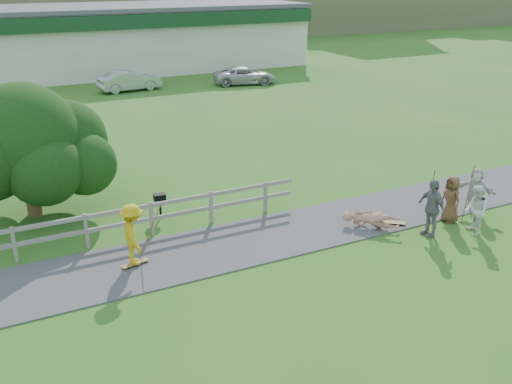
{
  "coord_description": "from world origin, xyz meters",
  "views": [
    {
      "loc": [
        -6.39,
        -12.62,
        7.81
      ],
      "look_at": [
        0.98,
        2.0,
        1.37
      ],
      "focal_mm": 40.0,
      "sensor_mm": 36.0,
      "label": 1
    }
  ],
  "objects_px": {
    "skater_rider": "(133,238)",
    "car_silver": "(129,81)",
    "skater_fallen": "(370,219)",
    "spectator_b": "(432,208)",
    "spectator_c": "(451,199)",
    "spectator_d": "(475,190)",
    "car_white": "(245,75)",
    "tree": "(28,164)",
    "spectator_a": "(476,211)",
    "bbq": "(160,206)"
  },
  "relations": [
    {
      "from": "spectator_a",
      "to": "car_white",
      "type": "distance_m",
      "value": 26.15
    },
    {
      "from": "spectator_b",
      "to": "car_white",
      "type": "bearing_deg",
      "value": 167.66
    },
    {
      "from": "spectator_d",
      "to": "tree",
      "type": "distance_m",
      "value": 15.03
    },
    {
      "from": "bbq",
      "to": "spectator_a",
      "type": "bearing_deg",
      "value": -26.57
    },
    {
      "from": "skater_rider",
      "to": "spectator_b",
      "type": "relative_size",
      "value": 0.96
    },
    {
      "from": "car_white",
      "to": "spectator_d",
      "type": "bearing_deg",
      "value": -173.47
    },
    {
      "from": "car_silver",
      "to": "skater_fallen",
      "type": "bearing_deg",
      "value": 175.95
    },
    {
      "from": "spectator_a",
      "to": "spectator_b",
      "type": "bearing_deg",
      "value": -90.97
    },
    {
      "from": "spectator_a",
      "to": "spectator_c",
      "type": "bearing_deg",
      "value": -157.32
    },
    {
      "from": "spectator_a",
      "to": "tree",
      "type": "xyz_separation_m",
      "value": [
        -12.14,
        7.81,
        1.01
      ]
    },
    {
      "from": "spectator_c",
      "to": "spectator_d",
      "type": "relative_size",
      "value": 1.02
    },
    {
      "from": "spectator_a",
      "to": "bbq",
      "type": "xyz_separation_m",
      "value": [
        -8.4,
        5.66,
        -0.38
      ]
    },
    {
      "from": "skater_rider",
      "to": "spectator_a",
      "type": "distance_m",
      "value": 10.45
    },
    {
      "from": "spectator_d",
      "to": "car_white",
      "type": "height_order",
      "value": "spectator_d"
    },
    {
      "from": "spectator_a",
      "to": "car_silver",
      "type": "height_order",
      "value": "spectator_a"
    },
    {
      "from": "spectator_b",
      "to": "tree",
      "type": "bearing_deg",
      "value": -123.24
    },
    {
      "from": "spectator_a",
      "to": "car_white",
      "type": "xyz_separation_m",
      "value": [
        4.42,
        25.77,
        -0.18
      ]
    },
    {
      "from": "skater_rider",
      "to": "car_silver",
      "type": "height_order",
      "value": "skater_rider"
    },
    {
      "from": "spectator_c",
      "to": "car_silver",
      "type": "distance_m",
      "value": 26.29
    },
    {
      "from": "spectator_b",
      "to": "spectator_a",
      "type": "bearing_deg",
      "value": 66.0
    },
    {
      "from": "car_silver",
      "to": "bbq",
      "type": "height_order",
      "value": "car_silver"
    },
    {
      "from": "spectator_a",
      "to": "spectator_c",
      "type": "distance_m",
      "value": 1.06
    },
    {
      "from": "car_silver",
      "to": "car_white",
      "type": "bearing_deg",
      "value": -105.6
    },
    {
      "from": "spectator_c",
      "to": "spectator_d",
      "type": "height_order",
      "value": "spectator_c"
    },
    {
      "from": "spectator_b",
      "to": "car_silver",
      "type": "height_order",
      "value": "spectator_b"
    },
    {
      "from": "skater_rider",
      "to": "spectator_c",
      "type": "bearing_deg",
      "value": -95.87
    },
    {
      "from": "skater_fallen",
      "to": "spectator_a",
      "type": "relative_size",
      "value": 1.12
    },
    {
      "from": "car_white",
      "to": "spectator_c",
      "type": "bearing_deg",
      "value": -176.49
    },
    {
      "from": "spectator_b",
      "to": "car_silver",
      "type": "bearing_deg",
      "value": -174.49
    },
    {
      "from": "spectator_a",
      "to": "spectator_d",
      "type": "bearing_deg",
      "value": 157.57
    },
    {
      "from": "spectator_b",
      "to": "skater_fallen",
      "type": "bearing_deg",
      "value": -130.35
    },
    {
      "from": "spectator_c",
      "to": "car_silver",
      "type": "bearing_deg",
      "value": -170.24
    },
    {
      "from": "skater_rider",
      "to": "spectator_d",
      "type": "relative_size",
      "value": 1.14
    },
    {
      "from": "spectator_b",
      "to": "spectator_d",
      "type": "xyz_separation_m",
      "value": [
        2.67,
        0.76,
        -0.15
      ]
    },
    {
      "from": "skater_fallen",
      "to": "spectator_a",
      "type": "distance_m",
      "value": 3.24
    },
    {
      "from": "spectator_d",
      "to": "car_white",
      "type": "distance_m",
      "value": 24.62
    },
    {
      "from": "spectator_a",
      "to": "skater_fallen",
      "type": "bearing_deg",
      "value": -100.18
    },
    {
      "from": "skater_fallen",
      "to": "spectator_b",
      "type": "xyz_separation_m",
      "value": [
        1.38,
        -1.19,
        0.6
      ]
    },
    {
      "from": "spectator_d",
      "to": "car_white",
      "type": "relative_size",
      "value": 0.35
    },
    {
      "from": "skater_rider",
      "to": "bbq",
      "type": "height_order",
      "value": "skater_rider"
    },
    {
      "from": "spectator_c",
      "to": "car_silver",
      "type": "xyz_separation_m",
      "value": [
        -3.66,
        26.04,
        -0.1
      ]
    },
    {
      "from": "spectator_b",
      "to": "car_silver",
      "type": "relative_size",
      "value": 0.44
    },
    {
      "from": "spectator_d",
      "to": "bbq",
      "type": "relative_size",
      "value": 1.83
    },
    {
      "from": "car_white",
      "to": "tree",
      "type": "bearing_deg",
      "value": 150.94
    },
    {
      "from": "skater_fallen",
      "to": "car_white",
      "type": "distance_m",
      "value": 25.03
    },
    {
      "from": "tree",
      "to": "spectator_b",
      "type": "bearing_deg",
      "value": -33.66
    },
    {
      "from": "skater_fallen",
      "to": "spectator_d",
      "type": "relative_size",
      "value": 1.15
    },
    {
      "from": "spectator_b",
      "to": "car_white",
      "type": "height_order",
      "value": "spectator_b"
    },
    {
      "from": "skater_fallen",
      "to": "tree",
      "type": "distance_m",
      "value": 11.33
    },
    {
      "from": "spectator_b",
      "to": "spectator_c",
      "type": "xyz_separation_m",
      "value": [
        1.3,
        0.48,
        -0.13
      ]
    }
  ]
}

